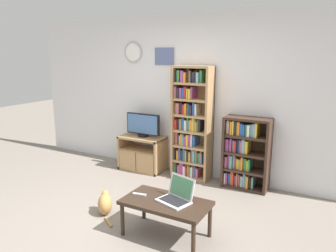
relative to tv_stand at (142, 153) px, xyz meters
The scene contains 10 objects.
ground_plane 2.02m from the tv_stand, 66.93° to the right, with size 18.00×18.00×0.00m, color gray.
wall_back 1.30m from the tv_stand, 19.83° to the left, with size 6.28×0.09×2.60m.
tv_stand is the anchor object (origin of this frame).
television 0.49m from the tv_stand, 77.31° to the left, with size 0.62×0.18×0.39m.
bookshelf_tall 1.04m from the tv_stand, ahead, with size 0.61×0.30×1.79m.
bookshelf_short 1.75m from the tv_stand, ahead, with size 0.67×0.31×1.07m.
coffee_table 2.15m from the tv_stand, 49.79° to the right, with size 0.94×0.51×0.41m.
laptop 2.18m from the tv_stand, 46.69° to the right, with size 0.41×0.37×0.26m.
remote_near_laptop 1.97m from the tv_stand, 57.51° to the right, with size 0.17×0.07×0.02m.
cat 1.64m from the tv_stand, 73.20° to the right, with size 0.44×0.41×0.29m.
Camera 1 is at (2.21, -2.66, 1.98)m, focal length 35.00 mm.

